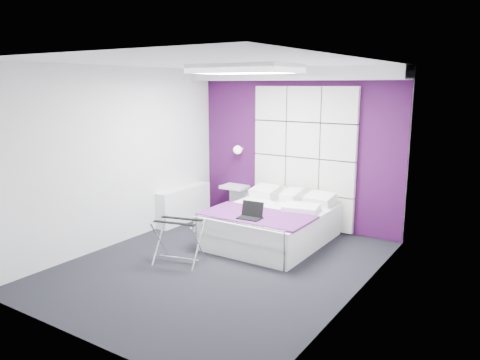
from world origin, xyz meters
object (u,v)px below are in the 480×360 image
Objects in this scene: wall_lamp at (239,149)px; bed at (272,224)px; radiator at (184,204)px; laptop at (251,214)px; luggage_rack at (179,241)px; nightstand at (235,187)px.

wall_lamp reaches higher than bed.
radiator is (-0.64, -0.76, -0.92)m from wall_lamp.
luggage_rack is at bearing -134.58° from laptop.
laptop is (1.83, -0.74, 0.29)m from radiator.
wall_lamp is 0.67m from nightstand.
radiator is 1.81m from bed.
bed reaches higher than nightstand.
laptop reaches higher than radiator.
nightstand is (-0.06, -0.04, -0.67)m from wall_lamp.
wall_lamp reaches higher than laptop.
wall_lamp is 0.08× the size of bed.
wall_lamp is 1.73m from bed.
laptop reaches higher than bed.
bed is at bearing -33.90° from nightstand.
nightstand is at bearing 146.10° from bed.
radiator is at bearing -128.83° from nightstand.
radiator is 0.96m from nightstand.
wall_lamp is 2.52m from luggage_rack.
luggage_rack is 1.06m from laptop.
wall_lamp is 1.35m from radiator.
luggage_rack is at bearing -75.08° from nightstand.
wall_lamp reaches higher than radiator.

